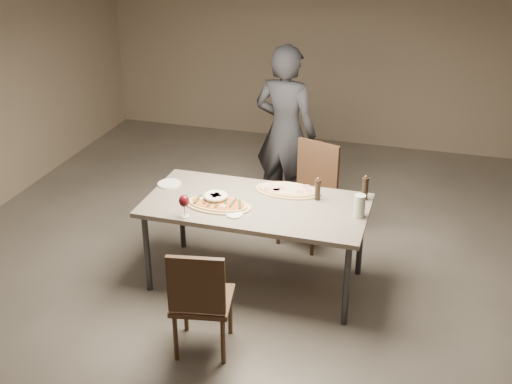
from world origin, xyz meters
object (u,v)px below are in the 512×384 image
(bread_basket, at_px, (216,197))
(ham_pizza, at_px, (288,190))
(pepper_mill_left, at_px, (318,189))
(carafe, at_px, (360,206))
(diner, at_px, (285,133))
(zucchini_pizza, at_px, (218,204))
(chair_far, at_px, (311,187))
(dining_table, at_px, (256,209))
(chair_near, at_px, (200,297))

(bread_basket, bearing_deg, ham_pizza, 34.68)
(ham_pizza, relative_size, pepper_mill_left, 2.82)
(carafe, bearing_deg, ham_pizza, 156.64)
(ham_pizza, xyz_separation_m, diner, (-0.28, 1.04, 0.11))
(zucchini_pizza, height_order, chair_far, chair_far)
(chair_far, relative_size, diner, 0.54)
(pepper_mill_left, bearing_deg, dining_table, -156.29)
(carafe, distance_m, chair_far, 1.08)
(dining_table, xyz_separation_m, chair_near, (-0.11, -1.01, -0.20))
(zucchini_pizza, distance_m, carafe, 1.12)
(chair_far, bearing_deg, bread_basket, 75.99)
(bread_basket, height_order, carafe, carafe)
(pepper_mill_left, relative_size, carafe, 1.08)
(chair_near, xyz_separation_m, chair_far, (0.39, 1.88, 0.04))
(pepper_mill_left, bearing_deg, chair_far, 105.34)
(bread_basket, bearing_deg, chair_near, -77.37)
(zucchini_pizza, distance_m, chair_near, 0.93)
(ham_pizza, relative_size, bread_basket, 2.83)
(ham_pizza, bearing_deg, bread_basket, -136.85)
(diner, bearing_deg, chair_near, 100.25)
(chair_near, height_order, chair_far, chair_far)
(dining_table, height_order, bread_basket, bread_basket)
(dining_table, bearing_deg, diner, 93.89)
(carafe, xyz_separation_m, chair_near, (-0.94, -1.01, -0.35))
(ham_pizza, relative_size, chair_far, 0.59)
(ham_pizza, height_order, diner, diner)
(chair_near, height_order, diner, diner)
(ham_pizza, height_order, chair_far, chair_far)
(zucchini_pizza, relative_size, pepper_mill_left, 2.76)
(bread_basket, distance_m, pepper_mill_left, 0.83)
(bread_basket, distance_m, carafe, 1.15)
(pepper_mill_left, height_order, chair_near, pepper_mill_left)
(dining_table, relative_size, ham_pizza, 3.22)
(bread_basket, bearing_deg, dining_table, 13.23)
(dining_table, distance_m, chair_far, 0.93)
(carafe, relative_size, chair_near, 0.21)
(carafe, bearing_deg, chair_far, 122.36)
(bread_basket, xyz_separation_m, carafe, (1.15, 0.08, 0.05))
(ham_pizza, distance_m, chair_near, 1.35)
(bread_basket, distance_m, diner, 1.41)
(ham_pizza, bearing_deg, chair_far, 90.62)
(ham_pizza, relative_size, carafe, 3.05)
(ham_pizza, relative_size, diner, 0.32)
(dining_table, relative_size, carafe, 9.83)
(diner, bearing_deg, chair_far, 140.44)
(dining_table, bearing_deg, pepper_mill_left, 23.71)
(carafe, distance_m, chair_near, 1.42)
(dining_table, height_order, chair_far, chair_far)
(ham_pizza, height_order, chair_near, chair_near)
(zucchini_pizza, height_order, ham_pizza, zucchini_pizza)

